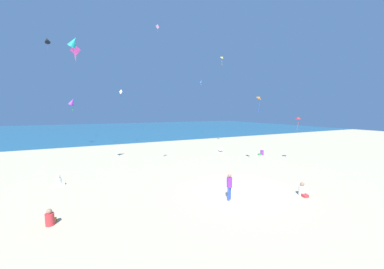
{
  "coord_description": "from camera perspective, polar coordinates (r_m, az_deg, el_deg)",
  "views": [
    {
      "loc": [
        -8.62,
        -10.45,
        5.11
      ],
      "look_at": [
        0.0,
        7.1,
        2.99
      ],
      "focal_mm": 20.03,
      "sensor_mm": 36.0,
      "label": 1
    }
  ],
  "objects": [
    {
      "name": "ground_plane",
      "position": [
        22.78,
        -3.25,
        -6.8
      ],
      "size": [
        120.0,
        120.0,
        0.0
      ],
      "primitive_type": "plane",
      "color": "beige"
    },
    {
      "name": "ocean_water",
      "position": [
        65.41,
        -18.52,
        1.4
      ],
      "size": [
        120.0,
        60.0,
        0.05
      ],
      "primitive_type": "cube",
      "color": "#236084",
      "rests_on": "ground_plane"
    },
    {
      "name": "beach_chair_mid_beach",
      "position": [
        27.73,
        7.54,
        -4.0
      ],
      "size": [
        0.66,
        0.76,
        0.52
      ],
      "rotation": [
        0.0,
        0.0,
        1.3
      ],
      "color": "white",
      "rests_on": "ground_plane"
    },
    {
      "name": "person_0",
      "position": [
        12.21,
        -33.59,
        -18.2
      ],
      "size": [
        0.42,
        0.65,
        0.77
      ],
      "rotation": [
        0.0,
        0.0,
        1.4
      ],
      "color": "red",
      "rests_on": "ground_plane"
    },
    {
      "name": "person_1",
      "position": [
        17.89,
        -31.8,
        -10.54
      ],
      "size": [
        0.59,
        0.4,
        0.68
      ],
      "rotation": [
        0.0,
        0.0,
        6.05
      ],
      "color": "white",
      "rests_on": "ground_plane"
    },
    {
      "name": "person_2",
      "position": [
        26.5,
        18.05,
        -4.62
      ],
      "size": [
        0.68,
        0.5,
        0.77
      ],
      "rotation": [
        0.0,
        0.0,
        2.82
      ],
      "color": "purple",
      "rests_on": "ground_plane"
    },
    {
      "name": "person_3",
      "position": [
        15.07,
        27.34,
        -13.15
      ],
      "size": [
        0.52,
        0.72,
        0.81
      ],
      "rotation": [
        0.0,
        0.0,
        4.41
      ],
      "color": "white",
      "rests_on": "ground_plane"
    },
    {
      "name": "person_4",
      "position": [
        12.83,
        9.92,
        -13.11
      ],
      "size": [
        0.42,
        0.42,
        1.55
      ],
      "rotation": [
        0.0,
        0.0,
        2.06
      ],
      "color": "blue",
      "rests_on": "ground_plane"
    },
    {
      "name": "kite_teal",
      "position": [
        20.18,
        -29.0,
        20.71
      ],
      "size": [
        1.14,
        1.05,
        1.94
      ],
      "rotation": [
        0.0,
        0.0,
        0.98
      ],
      "color": "#1EADAD"
    },
    {
      "name": "kite_magenta",
      "position": [
        30.76,
        -28.64,
        19.14
      ],
      "size": [
        1.16,
        0.49,
        1.58
      ],
      "rotation": [
        0.0,
        0.0,
        2.56
      ],
      "color": "#DB3DA8"
    },
    {
      "name": "kite_pink",
      "position": [
        29.17,
        -9.15,
        26.41
      ],
      "size": [
        0.51,
        0.21,
        1.09
      ],
      "rotation": [
        0.0,
        0.0,
        3.43
      ],
      "color": "pink"
    },
    {
      "name": "kite_white",
      "position": [
        33.18,
        -18.43,
        10.71
      ],
      "size": [
        0.39,
        0.56,
        1.05
      ],
      "rotation": [
        0.0,
        0.0,
        5.15
      ],
      "color": "white"
    },
    {
      "name": "kite_purple",
      "position": [
        35.46,
        -29.32,
        7.6
      ],
      "size": [
        1.22,
        1.0,
        1.94
      ],
      "rotation": [
        0.0,
        0.0,
        4.46
      ],
      "color": "purple"
    },
    {
      "name": "kite_red",
      "position": [
        23.45,
        26.43,
        3.93
      ],
      "size": [
        0.67,
        0.57,
        1.27
      ],
      "rotation": [
        0.0,
        0.0,
        0.32
      ],
      "color": "red"
    },
    {
      "name": "kite_orange",
      "position": [
        20.54,
        17.58,
        9.26
      ],
      "size": [
        0.66,
        0.69,
        1.6
      ],
      "rotation": [
        0.0,
        0.0,
        4.14
      ],
      "color": "orange"
    },
    {
      "name": "kite_blue",
      "position": [
        42.18,
        2.45,
        13.93
      ],
      "size": [
        0.74,
        0.77,
        1.07
      ],
      "rotation": [
        0.0,
        0.0,
        0.64
      ],
      "color": "blue"
    },
    {
      "name": "kite_yellow",
      "position": [
        31.35,
        8.09,
        19.68
      ],
      "size": [
        0.79,
        0.74,
        1.26
      ],
      "rotation": [
        0.0,
        0.0,
        0.49
      ],
      "color": "yellow"
    },
    {
      "name": "kite_black",
      "position": [
        40.0,
        -34.16,
        20.09
      ],
      "size": [
        1.02,
        1.24,
        1.87
      ],
      "rotation": [
        0.0,
        0.0,
        0.32
      ],
      "color": "black"
    }
  ]
}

